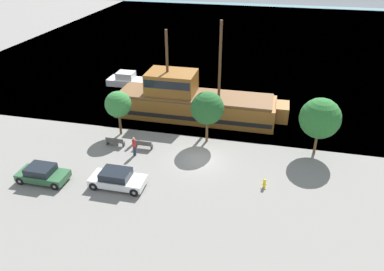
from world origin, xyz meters
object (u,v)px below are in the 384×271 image
Objects in this scene: pirate_ship at (192,102)px; bench_promenade_west at (144,144)px; parked_car_curb_mid at (42,174)px; bench_promenade_east at (115,142)px; fire_hydrant at (264,183)px; moored_boat_dockside at (128,80)px; parked_car_curb_front at (117,179)px; pedestrian_walking_near at (134,146)px.

pirate_ship is 11.05× the size of bench_promenade_west.
parked_car_curb_mid reaches higher than bench_promenade_east.
fire_hydrant is (8.44, -11.27, -1.33)m from pirate_ship.
moored_boat_dockside is 3.19× the size of bench_promenade_east.
parked_car_curb_front is at bearing -64.88° from bench_promenade_east.
parked_car_curb_mid is at bearing -117.14° from bench_promenade_east.
bench_promenade_east is at bearing -72.86° from moored_boat_dockside.
bench_promenade_west reaches higher than fire_hydrant.
pirate_ship reaches higher than moored_boat_dockside.
pedestrian_walking_near reaches higher than parked_car_curb_mid.
bench_promenade_west is at bearing -63.74° from moored_boat_dockside.
parked_car_curb_front is at bearing -167.53° from fire_hydrant.
pirate_ship reaches higher than parked_car_curb_front.
moored_boat_dockside is 21.90m from parked_car_curb_mid.
bench_promenade_east is 0.95× the size of pedestrian_walking_near.
bench_promenade_east and bench_promenade_west have the same top height.
pirate_ship is 10.05× the size of pedestrian_walking_near.
pedestrian_walking_near reaches higher than bench_promenade_west.
parked_car_curb_mid is 7.89m from pedestrian_walking_near.
pirate_ship reaches higher than pedestrian_walking_near.
bench_promenade_west is at bearing 162.58° from fire_hydrant.
moored_boat_dockside is at bearing 116.26° from bench_promenade_west.
bench_promenade_east is (-14.01, 3.42, 0.03)m from fire_hydrant.
parked_car_curb_mid is at bearing -136.81° from pedestrian_walking_near.
fire_hydrant is at bearing -10.90° from pedestrian_walking_near.
parked_car_curb_front is 1.08× the size of parked_car_curb_mid.
pirate_ship reaches higher than fire_hydrant.
parked_car_curb_front is 2.50× the size of bench_promenade_east.
parked_car_curb_mid is (-6.14, -0.67, -0.03)m from parked_car_curb_front.
fire_hydrant is (17.38, 3.16, -0.27)m from parked_car_curb_mid.
pedestrian_walking_near is (-11.63, 2.24, 0.52)m from fire_hydrant.
parked_car_curb_mid is 2.20× the size of pedestrian_walking_near.
parked_car_curb_front is 6.02m from bench_promenade_west.
parked_car_curb_front is 11.52m from fire_hydrant.
pedestrian_walking_near reaches higher than moored_boat_dockside.
moored_boat_dockside is at bearing 144.16° from pirate_ship.
pirate_ship reaches higher than bench_promenade_west.
pirate_ship is 10.53× the size of bench_promenade_east.
pedestrian_walking_near is (-0.39, -1.29, 0.49)m from bench_promenade_west.
pedestrian_walking_near reaches higher than parked_car_curb_front.
pirate_ship is 23.83× the size of fire_hydrant.
parked_car_curb_mid is (-8.94, -14.43, -1.06)m from pirate_ship.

